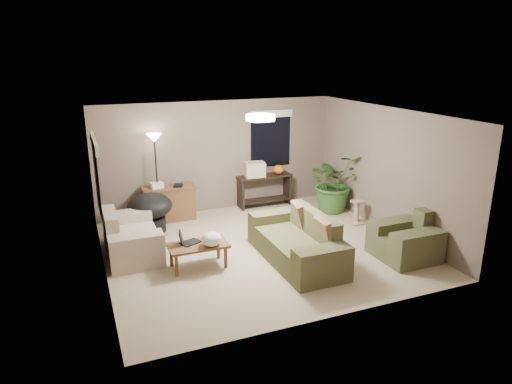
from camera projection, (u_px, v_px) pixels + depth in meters
name	position (u px, v px, depth m)	size (l,w,h in m)	color
room_shell	(260.00, 184.00, 8.14)	(5.50, 5.50, 5.50)	tan
main_sofa	(298.00, 244.00, 7.98)	(0.95, 2.20, 0.85)	#4E4F2F
throw_pillows	(311.00, 223.00, 7.97)	(0.32, 1.37, 0.47)	#8C7251
loveseat	(130.00, 239.00, 8.20)	(0.90, 1.60, 0.85)	beige
armchair	(405.00, 242.00, 8.07)	(0.95, 1.00, 0.85)	#4F5130
coffee_table	(198.00, 248.00, 7.68)	(1.00, 0.55, 0.42)	brown
laptop	(186.00, 240.00, 7.67)	(0.42, 0.34, 0.24)	black
plastic_bag	(212.00, 239.00, 7.56)	(0.34, 0.31, 0.24)	white
desk	(170.00, 203.00, 9.88)	(1.10, 0.50, 0.75)	brown
desk_papers	(161.00, 185.00, 9.69)	(0.71, 0.30, 0.12)	silver
console_table	(265.00, 188.00, 10.77)	(1.30, 0.40, 0.75)	black
pumpkin	(278.00, 170.00, 10.77)	(0.26, 0.26, 0.22)	orange
cardboard_box	(255.00, 169.00, 10.54)	(0.45, 0.34, 0.34)	beige
papasan_chair	(150.00, 210.00, 9.21)	(0.95, 0.95, 0.80)	black
floor_lamp	(155.00, 149.00, 9.46)	(0.32, 0.32, 1.91)	black
ceiling_fixture	(260.00, 118.00, 7.79)	(0.50, 0.50, 0.10)	white
houseplant	(334.00, 188.00, 10.42)	(1.23, 1.37, 1.07)	#2D5923
cat_scratching_post	(357.00, 214.00, 9.72)	(0.32, 0.32, 0.50)	tan
window_left	(95.00, 165.00, 7.27)	(0.05, 1.56, 1.33)	black
window_back	(271.00, 129.00, 10.65)	(1.06, 0.05, 1.33)	black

